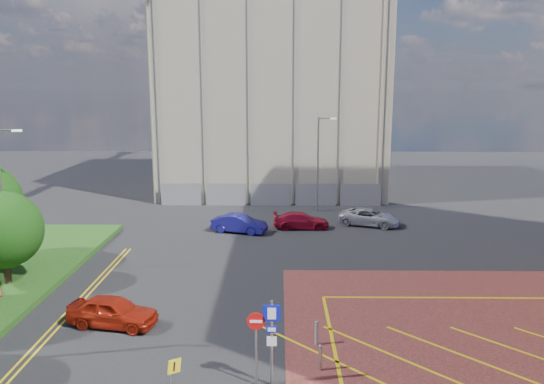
{
  "coord_description": "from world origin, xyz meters",
  "views": [
    {
      "loc": [
        0.74,
        -16.21,
        10.48
      ],
      "look_at": [
        0.45,
        5.42,
        6.15
      ],
      "focal_mm": 35.0,
      "sensor_mm": 36.0,
      "label": 1
    }
  ],
  "objects_px": {
    "car_red_left": "(113,311)",
    "car_blue_back": "(239,224)",
    "tree_c": "(3,230)",
    "lamp_left_far": "(2,194)",
    "lamp_back": "(319,160)",
    "sign_cluster": "(266,334)",
    "car_silver_back": "(370,217)",
    "car_red_back": "(301,220)",
    "warning_sign": "(171,383)"
  },
  "relations": [
    {
      "from": "car_blue_back",
      "to": "car_red_back",
      "type": "distance_m",
      "value": 4.71
    },
    {
      "from": "warning_sign",
      "to": "car_silver_back",
      "type": "distance_m",
      "value": 26.63
    },
    {
      "from": "lamp_left_far",
      "to": "car_red_back",
      "type": "height_order",
      "value": "lamp_left_far"
    },
    {
      "from": "lamp_back",
      "to": "car_red_back",
      "type": "relative_size",
      "value": 1.92
    },
    {
      "from": "car_red_left",
      "to": "car_blue_back",
      "type": "bearing_deg",
      "value": -4.74
    },
    {
      "from": "car_red_back",
      "to": "car_silver_back",
      "type": "xyz_separation_m",
      "value": [
        5.28,
        0.97,
        0.04
      ]
    },
    {
      "from": "tree_c",
      "to": "lamp_back",
      "type": "relative_size",
      "value": 0.61
    },
    {
      "from": "tree_c",
      "to": "lamp_left_far",
      "type": "bearing_deg",
      "value": 114.71
    },
    {
      "from": "lamp_back",
      "to": "car_blue_back",
      "type": "relative_size",
      "value": 2.0
    },
    {
      "from": "lamp_left_far",
      "to": "car_red_left",
      "type": "height_order",
      "value": "lamp_left_far"
    },
    {
      "from": "tree_c",
      "to": "lamp_back",
      "type": "bearing_deg",
      "value": 45.68
    },
    {
      "from": "tree_c",
      "to": "car_red_left",
      "type": "distance_m",
      "value": 8.5
    },
    {
      "from": "lamp_back",
      "to": "car_blue_back",
      "type": "xyz_separation_m",
      "value": [
        -6.23,
        -6.89,
        -3.7
      ]
    },
    {
      "from": "car_red_back",
      "to": "car_blue_back",
      "type": "bearing_deg",
      "value": 102.9
    },
    {
      "from": "lamp_back",
      "to": "warning_sign",
      "type": "height_order",
      "value": "lamp_back"
    },
    {
      "from": "lamp_back",
      "to": "sign_cluster",
      "type": "height_order",
      "value": "lamp_back"
    },
    {
      "from": "tree_c",
      "to": "lamp_left_far",
      "type": "height_order",
      "value": "lamp_left_far"
    },
    {
      "from": "tree_c",
      "to": "lamp_back",
      "type": "distance_m",
      "value": 25.19
    },
    {
      "from": "car_red_left",
      "to": "car_blue_back",
      "type": "distance_m",
      "value": 16.07
    },
    {
      "from": "sign_cluster",
      "to": "car_blue_back",
      "type": "distance_m",
      "value": 20.31
    },
    {
      "from": "tree_c",
      "to": "car_silver_back",
      "type": "height_order",
      "value": "tree_c"
    },
    {
      "from": "tree_c",
      "to": "lamp_left_far",
      "type": "distance_m",
      "value": 2.65
    },
    {
      "from": "sign_cluster",
      "to": "car_blue_back",
      "type": "bearing_deg",
      "value": 96.94
    },
    {
      "from": "sign_cluster",
      "to": "lamp_back",
      "type": "bearing_deg",
      "value": 82.03
    },
    {
      "from": "lamp_back",
      "to": "car_red_left",
      "type": "relative_size",
      "value": 2.0
    },
    {
      "from": "tree_c",
      "to": "car_red_back",
      "type": "distance_m",
      "value": 20.27
    },
    {
      "from": "sign_cluster",
      "to": "car_blue_back",
      "type": "xyz_separation_m",
      "value": [
        -2.45,
        20.12,
        -1.29
      ]
    },
    {
      "from": "lamp_left_far",
      "to": "car_silver_back",
      "type": "height_order",
      "value": "lamp_left_far"
    },
    {
      "from": "lamp_left_far",
      "to": "sign_cluster",
      "type": "xyz_separation_m",
      "value": [
        14.72,
        -11.02,
        -2.71
      ]
    },
    {
      "from": "tree_c",
      "to": "car_silver_back",
      "type": "bearing_deg",
      "value": 32.06
    },
    {
      "from": "car_silver_back",
      "to": "car_red_left",
      "type": "bearing_deg",
      "value": 160.74
    },
    {
      "from": "car_blue_back",
      "to": "lamp_back",
      "type": "bearing_deg",
      "value": -26.11
    },
    {
      "from": "car_red_left",
      "to": "car_blue_back",
      "type": "xyz_separation_m",
      "value": [
        4.48,
        15.43,
        -0.02
      ]
    },
    {
      "from": "tree_c",
      "to": "warning_sign",
      "type": "bearing_deg",
      "value": -46.01
    },
    {
      "from": "sign_cluster",
      "to": "car_silver_back",
      "type": "bearing_deg",
      "value": 71.66
    },
    {
      "from": "lamp_left_far",
      "to": "tree_c",
      "type": "bearing_deg",
      "value": -65.29
    },
    {
      "from": "lamp_left_far",
      "to": "car_silver_back",
      "type": "distance_m",
      "value": 25.13
    },
    {
      "from": "warning_sign",
      "to": "car_red_back",
      "type": "height_order",
      "value": "warning_sign"
    },
    {
      "from": "lamp_back",
      "to": "warning_sign",
      "type": "bearing_deg",
      "value": -102.88
    },
    {
      "from": "lamp_left_far",
      "to": "car_blue_back",
      "type": "relative_size",
      "value": 2.0
    },
    {
      "from": "warning_sign",
      "to": "lamp_left_far",
      "type": "bearing_deg",
      "value": 131.64
    },
    {
      "from": "lamp_back",
      "to": "car_red_back",
      "type": "distance_m",
      "value": 7.03
    },
    {
      "from": "lamp_left_far",
      "to": "warning_sign",
      "type": "height_order",
      "value": "lamp_left_far"
    },
    {
      "from": "tree_c",
      "to": "car_red_left",
      "type": "bearing_deg",
      "value": -32.18
    },
    {
      "from": "sign_cluster",
      "to": "car_silver_back",
      "type": "height_order",
      "value": "sign_cluster"
    },
    {
      "from": "lamp_left_far",
      "to": "car_blue_back",
      "type": "height_order",
      "value": "lamp_left_far"
    },
    {
      "from": "warning_sign",
      "to": "car_blue_back",
      "type": "bearing_deg",
      "value": 88.81
    },
    {
      "from": "car_red_left",
      "to": "car_silver_back",
      "type": "xyz_separation_m",
      "value": [
        14.31,
        17.59,
        -0.04
      ]
    },
    {
      "from": "warning_sign",
      "to": "car_blue_back",
      "type": "height_order",
      "value": "warning_sign"
    },
    {
      "from": "warning_sign",
      "to": "tree_c",
      "type": "bearing_deg",
      "value": 133.99
    }
  ]
}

